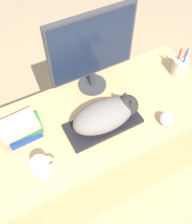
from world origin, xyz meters
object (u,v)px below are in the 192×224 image
at_px(pen_cup, 180,66).
at_px(monitor, 92,49).
at_px(coffee_mug, 41,167).
at_px(baseball, 167,119).
at_px(cat, 108,114).
at_px(book_stack, 20,128).
at_px(keyboard, 103,124).

bearing_deg(pen_cup, monitor, 163.54).
distance_m(coffee_mug, baseball, 0.68).
bearing_deg(cat, book_stack, 160.69).
xyz_separation_m(cat, coffee_mug, (-0.41, -0.10, -0.03)).
height_order(keyboard, coffee_mug, coffee_mug).
bearing_deg(cat, keyboard, 180.00).
relative_size(cat, coffee_mug, 3.21).
distance_m(keyboard, book_stack, 0.42).
bearing_deg(book_stack, cat, -19.31).
height_order(coffee_mug, baseball, coffee_mug).
bearing_deg(coffee_mug, pen_cup, 12.64).
xyz_separation_m(monitor, book_stack, (-0.48, -0.13, -0.22)).
distance_m(cat, monitor, 0.34).
distance_m(cat, pen_cup, 0.58).
distance_m(pen_cup, book_stack, 0.99).
xyz_separation_m(cat, monitor, (0.05, 0.27, 0.19)).
xyz_separation_m(baseball, book_stack, (-0.70, 0.29, 0.02)).
bearing_deg(book_stack, coffee_mug, -85.90).
bearing_deg(baseball, keyboard, 154.41).
distance_m(keyboard, cat, 0.08).
height_order(cat, baseball, cat).
distance_m(cat, baseball, 0.31).
height_order(cat, pen_cup, pen_cup).
xyz_separation_m(coffee_mug, book_stack, (-0.02, 0.24, 0.01)).
xyz_separation_m(cat, pen_cup, (0.57, 0.12, -0.03)).
bearing_deg(coffee_mug, keyboard, 14.20).
bearing_deg(monitor, coffee_mug, -141.11).
height_order(monitor, pen_cup, monitor).
relative_size(keyboard, monitor, 0.83).
bearing_deg(monitor, keyboard, -106.41).
xyz_separation_m(cat, book_stack, (-0.42, 0.15, -0.03)).
distance_m(cat, coffee_mug, 0.42).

